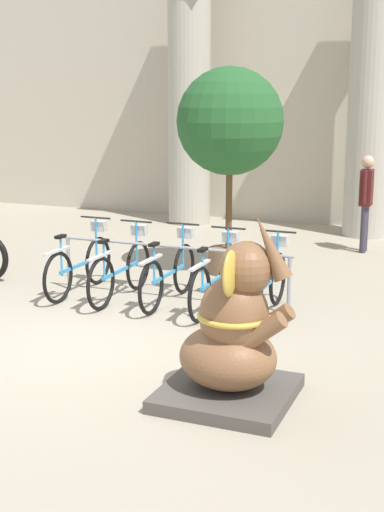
{
  "coord_description": "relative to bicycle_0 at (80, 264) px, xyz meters",
  "views": [
    {
      "loc": [
        3.94,
        -6.54,
        2.73
      ],
      "look_at": [
        1.07,
        0.51,
        1.0
      ],
      "focal_mm": 50.0,
      "sensor_mm": 36.0,
      "label": 1
    }
  ],
  "objects": [
    {
      "name": "elephant_statue",
      "position": [
        3.16,
        -2.64,
        0.19
      ],
      "size": [
        1.16,
        1.16,
        1.75
      ],
      "color": "#4C4742",
      "rests_on": "ground_plane"
    },
    {
      "name": "bicycle_2",
      "position": [
        1.36,
        0.01,
        0.0
      ],
      "size": [
        0.48,
        1.78,
        1.01
      ],
      "color": "black",
      "rests_on": "ground_plane"
    },
    {
      "name": "bicycle_0",
      "position": [
        0.0,
        0.0,
        0.0
      ],
      "size": [
        0.48,
        1.78,
        1.01
      ],
      "color": "black",
      "rests_on": "ground_plane"
    },
    {
      "name": "person_pedestrian",
      "position": [
        3.27,
        4.19,
        0.61
      ],
      "size": [
        0.23,
        0.47,
        1.7
      ],
      "color": "#383342",
      "rests_on": "ground_plane"
    },
    {
      "name": "bicycle_1",
      "position": [
        0.68,
        -0.06,
        0.0
      ],
      "size": [
        0.48,
        1.78,
        1.01
      ],
      "color": "black",
      "rests_on": "ground_plane"
    },
    {
      "name": "bicycle_4",
      "position": [
        2.72,
        -0.04,
        0.0
      ],
      "size": [
        0.48,
        1.78,
        1.01
      ],
      "color": "black",
      "rests_on": "ground_plane"
    },
    {
      "name": "potted_tree",
      "position": [
        1.55,
        1.86,
        1.84
      ],
      "size": [
        1.62,
        1.62,
        3.14
      ],
      "color": "brown",
      "rests_on": "ground_plane"
    },
    {
      "name": "building_facade",
      "position": [
        1.17,
        6.75,
        2.59
      ],
      "size": [
        20.0,
        0.2,
        6.0
      ],
      "color": "#BCB29E",
      "rests_on": "ground_plane"
    },
    {
      "name": "column_right",
      "position": [
        3.05,
        5.75,
        2.21
      ],
      "size": [
        1.11,
        1.11,
        5.16
      ],
      "color": "#ADA899",
      "rests_on": "ground_plane"
    },
    {
      "name": "bicycle_3",
      "position": [
        2.04,
        -0.05,
        0.0
      ],
      "size": [
        0.48,
        1.78,
        1.01
      ],
      "color": "black",
      "rests_on": "ground_plane"
    },
    {
      "name": "bike_rack",
      "position": [
        1.36,
        0.1,
        0.18
      ],
      "size": [
        3.32,
        0.05,
        0.77
      ],
      "color": "gray",
      "rests_on": "ground_plane"
    },
    {
      "name": "column_left",
      "position": [
        -0.71,
        5.75,
        2.21
      ],
      "size": [
        1.11,
        1.11,
        5.16
      ],
      "color": "#ADA899",
      "rests_on": "ground_plane"
    },
    {
      "name": "ground_plane",
      "position": [
        1.17,
        -1.85,
        -0.41
      ],
      "size": [
        60.0,
        60.0,
        0.0
      ],
      "primitive_type": "plane",
      "color": "#9E937F"
    }
  ]
}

